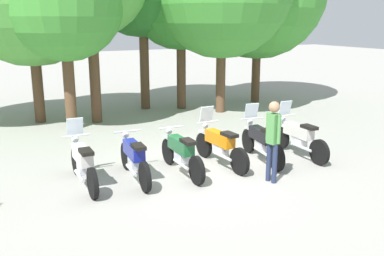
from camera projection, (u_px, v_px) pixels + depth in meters
ground_plane at (201, 169)px, 10.28m from camera, size 80.00×80.00×0.00m
motorcycle_0 at (83, 162)px, 9.17m from camera, size 0.62×2.19×1.37m
motorcycle_1 at (134, 157)px, 9.51m from camera, size 0.62×2.19×0.99m
motorcycle_2 at (181, 152)px, 9.89m from camera, size 0.62×2.19×0.99m
motorcycle_3 at (220, 145)px, 10.45m from camera, size 0.62×2.19×1.37m
motorcycle_4 at (261, 141)px, 10.79m from camera, size 0.69×2.18×1.37m
motorcycle_5 at (298, 137)px, 11.16m from camera, size 0.62×2.19×1.37m
person_0 at (273, 135)px, 9.20m from camera, size 0.28×0.41×1.80m
tree_2 at (63, 1)px, 13.04m from camera, size 3.71×3.71×5.90m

